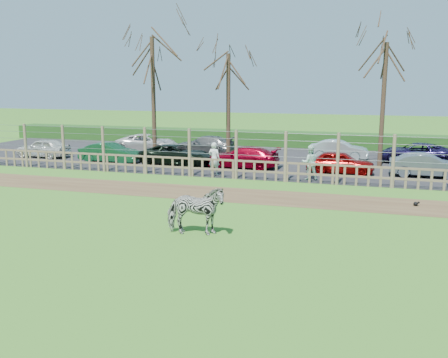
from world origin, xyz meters
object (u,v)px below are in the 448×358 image
(car_0, at_px, (43,148))
(car_1, at_px, (110,153))
(visitor_a, at_px, (214,159))
(car_12, at_px, (415,153))
(crow, at_px, (416,204))
(car_4, at_px, (340,162))
(car_3, at_px, (243,157))
(car_9, at_px, (205,145))
(car_8, at_px, (148,143))
(visitor_b, at_px, (310,163))
(zebra, at_px, (195,211))
(tree_mid, at_px, (228,81))
(tree_right, at_px, (385,75))
(car_11, at_px, (339,150))
(car_2, at_px, (176,155))
(car_5, at_px, (426,165))
(tree_left, at_px, (153,69))

(car_0, bearing_deg, car_1, 83.67)
(visitor_a, bearing_deg, car_12, -138.59)
(crow, bearing_deg, car_4, 118.45)
(car_3, distance_m, car_9, 6.04)
(car_3, height_order, car_12, same)
(car_8, distance_m, car_9, 4.21)
(visitor_b, bearing_deg, car_3, -48.07)
(zebra, xyz_separation_m, car_9, (-5.55, 17.24, -0.17))
(tree_mid, relative_size, car_12, 1.58)
(tree_right, distance_m, visitor_b, 7.63)
(tree_mid, distance_m, tree_right, 9.02)
(crow, xyz_separation_m, car_9, (-12.67, 11.19, 0.54))
(car_9, distance_m, car_11, 8.88)
(car_2, relative_size, car_4, 1.23)
(car_11, bearing_deg, car_12, -91.00)
(car_2, height_order, car_3, same)
(car_11, bearing_deg, car_3, 134.09)
(tree_right, xyz_separation_m, car_3, (-7.47, -2.77, -4.60))
(car_1, height_order, car_9, same)
(zebra, bearing_deg, car_3, -2.56)
(visitor_a, height_order, car_8, visitor_a)
(tree_mid, bearing_deg, car_0, -169.62)
(car_3, relative_size, car_11, 1.14)
(visitor_a, relative_size, crow, 7.22)
(car_8, bearing_deg, car_3, -124.03)
(visitor_a, bearing_deg, car_9, -61.07)
(visitor_b, distance_m, car_8, 14.08)
(tree_right, height_order, zebra, tree_right)
(car_1, height_order, car_8, same)
(visitor_a, distance_m, car_4, 6.72)
(tree_right, relative_size, car_2, 1.70)
(crow, relative_size, car_9, 0.06)
(car_8, bearing_deg, car_5, -109.05)
(tree_left, height_order, car_5, tree_left)
(car_5, relative_size, car_11, 1.00)
(car_5, bearing_deg, car_2, 90.76)
(car_1, relative_size, car_3, 0.88)
(tree_left, relative_size, tree_mid, 1.15)
(visitor_b, bearing_deg, car_2, -32.15)
(visitor_b, relative_size, car_11, 0.47)
(tree_left, height_order, car_3, tree_left)
(car_0, distance_m, car_3, 13.34)
(car_5, height_order, car_11, same)
(car_4, distance_m, car_9, 10.57)
(tree_right, bearing_deg, car_5, -51.31)
(crow, bearing_deg, tree_mid, 139.46)
(tree_right, xyz_separation_m, car_12, (2.05, 1.81, -4.60))
(crow, xyz_separation_m, car_3, (-8.79, 6.56, 0.54))
(car_1, bearing_deg, car_8, -2.89)
(visitor_a, relative_size, car_2, 0.40)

